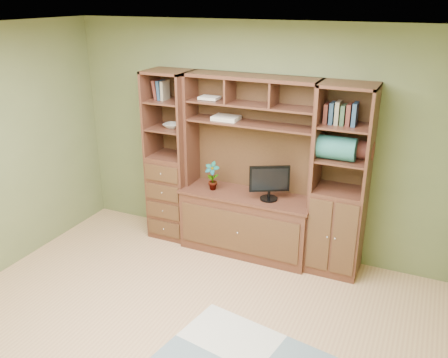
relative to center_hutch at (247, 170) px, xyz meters
The scene contains 10 objects.
room 1.76m from the center_hutch, 91.04° to the right, with size 4.60×4.10×2.64m.
center_hutch is the anchor object (origin of this frame).
left_tower 1.00m from the center_hutch, behind, with size 0.50×0.45×2.05m, color #502A1C.
right_tower 1.03m from the center_hutch, ahead, with size 0.55×0.45×2.05m, color #502A1C.
monitor 0.28m from the center_hutch, ahead, with size 0.44×0.20×0.54m, color black.
orchid 0.44m from the center_hutch, behind, with size 0.18×0.12×0.33m, color brown.
magazines 0.62m from the center_hutch, 163.15° to the left, with size 0.29×0.21×0.04m, color beige.
bowl 1.04m from the center_hutch, behind, with size 0.20×0.20×0.05m, color beige.
blanket_teal 1.02m from the center_hutch, ahead, with size 0.41×0.24×0.24m, color #2A6F68.
blanket_red 1.20m from the center_hutch, ahead, with size 0.33×0.19×0.19m, color brown.
Camera 1 is at (1.84, -2.86, 2.85)m, focal length 38.00 mm.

